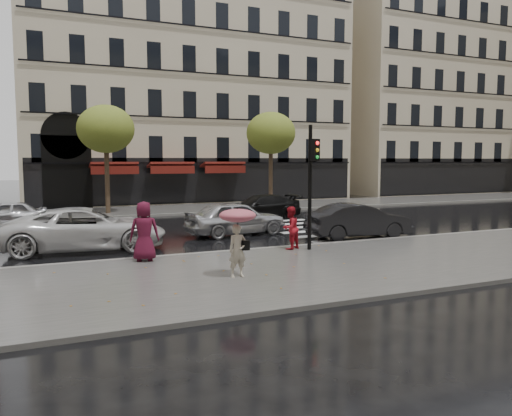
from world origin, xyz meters
name	(u,v)px	position (x,y,z in m)	size (l,w,h in m)	color
ground	(257,272)	(0.00, 0.00, 0.00)	(160.00, 160.00, 0.00)	black
near_sidewalk	(264,273)	(0.00, -0.50, 0.06)	(90.00, 7.00, 0.12)	#474744
far_sidewalk	(138,211)	(0.00, 19.00, 0.06)	(90.00, 6.00, 0.12)	#474744
near_kerb	(223,253)	(0.00, 3.00, 0.07)	(90.00, 0.25, 0.14)	slate
far_kerb	(148,215)	(0.00, 16.00, 0.07)	(90.00, 0.25, 0.14)	slate
zebra_crossing	(288,224)	(6.00, 9.60, 0.01)	(3.60, 11.75, 0.01)	silver
bldg_far_corner	(181,69)	(6.00, 30.00, 11.31)	(26.00, 14.00, 22.90)	#B7A88C
bldg_far_right	(430,87)	(34.00, 30.00, 11.31)	(24.00, 14.00, 22.90)	#B7A88C
tree_far_left	(106,129)	(-2.00, 18.00, 5.17)	(3.40, 3.40, 6.64)	#38281C
tree_far_right	(271,133)	(9.00, 18.00, 5.17)	(3.40, 3.40, 6.64)	#38281C
woman_umbrella	(238,231)	(-0.95, -0.86, 1.40)	(1.01, 1.01, 1.94)	beige
woman_red	(290,228)	(2.38, 2.40, 0.89)	(0.75, 0.59, 1.55)	#B11522
man_burgundy	(144,231)	(-2.85, 2.40, 1.07)	(0.93, 0.61, 1.91)	#4F0F25
traffic_light	(312,175)	(3.01, 2.00, 2.81)	(0.32, 0.43, 4.44)	black
car_silver	(236,218)	(2.10, 7.09, 0.77)	(1.81, 4.51, 1.54)	#B4B5BA
car_darkgrey	(359,221)	(6.61, 4.20, 0.74)	(1.57, 4.49, 1.48)	black
car_white	(86,229)	(-4.33, 5.77, 0.80)	(2.66, 5.77, 1.60)	silver
car_black	(260,207)	(5.53, 12.13, 0.69)	(1.93, 4.75, 1.38)	black
car_far_silver	(3,215)	(-7.50, 13.76, 0.68)	(1.60, 3.99, 1.36)	silver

